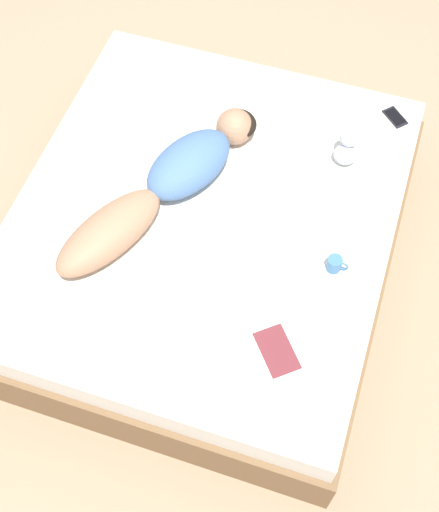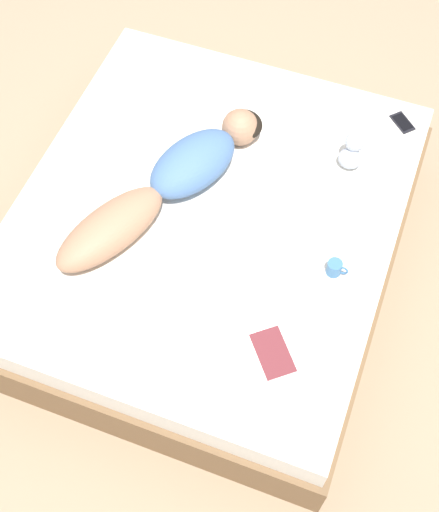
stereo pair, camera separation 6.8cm
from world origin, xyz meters
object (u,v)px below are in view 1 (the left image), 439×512
(coffee_mug, at_px, (335,264))
(cell_phone, at_px, (395,117))
(open_magazine, at_px, (255,359))
(person, at_px, (166,184))

(coffee_mug, xyz_separation_m, cell_phone, (0.10, 1.03, -0.04))
(open_magazine, relative_size, coffee_mug, 5.23)
(coffee_mug, height_order, cell_phone, coffee_mug)
(person, xyz_separation_m, cell_phone, (1.00, 0.88, -0.09))
(person, xyz_separation_m, coffee_mug, (0.91, -0.15, -0.06))
(open_magazine, bearing_deg, cell_phone, 39.09)
(open_magazine, bearing_deg, person, 93.89)
(person, bearing_deg, open_magazine, -21.57)
(person, height_order, cell_phone, person)
(open_magazine, height_order, coffee_mug, coffee_mug)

